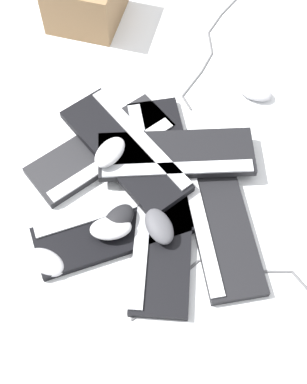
# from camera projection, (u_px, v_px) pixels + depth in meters

# --- Properties ---
(ground_plane) EXTENTS (3.20, 3.20, 0.00)m
(ground_plane) POSITION_uv_depth(u_px,v_px,m) (164.00, 188.00, 1.51)
(ground_plane) COLOR white
(keyboard_0) EXTENTS (0.46, 0.24, 0.03)m
(keyboard_0) POSITION_uv_depth(u_px,v_px,m) (116.00, 228.00, 1.43)
(keyboard_0) COLOR black
(keyboard_0) RESTS_ON ground
(keyboard_1) EXTENTS (0.38, 0.44, 0.03)m
(keyboard_1) POSITION_uv_depth(u_px,v_px,m) (162.00, 236.00, 1.42)
(keyboard_1) COLOR black
(keyboard_1) RESTS_ON ground
(keyboard_2) EXTENTS (0.30, 0.46, 0.03)m
(keyboard_2) POSITION_uv_depth(u_px,v_px,m) (219.00, 222.00, 1.44)
(keyboard_2) COLOR black
(keyboard_2) RESTS_ON ground
(keyboard_3) EXTENTS (0.30, 0.46, 0.03)m
(keyboard_3) POSITION_uv_depth(u_px,v_px,m) (163.00, 163.00, 1.53)
(keyboard_3) COLOR black
(keyboard_3) RESTS_ON ground
(keyboard_4) EXTENTS (0.45, 0.20, 0.03)m
(keyboard_4) POSITION_uv_depth(u_px,v_px,m) (102.00, 149.00, 1.56)
(keyboard_4) COLOR #232326
(keyboard_4) RESTS_ON ground
(keyboard_5) EXTENTS (0.46, 0.34, 0.03)m
(keyboard_5) POSITION_uv_depth(u_px,v_px,m) (176.00, 155.00, 1.51)
(keyboard_5) COLOR black
(keyboard_5) RESTS_ON keyboard_3
(keyboard_6) EXTENTS (0.20, 0.45, 0.03)m
(keyboard_6) POSITION_uv_depth(u_px,v_px,m) (126.00, 150.00, 1.52)
(keyboard_6) COLOR black
(keyboard_6) RESTS_ON keyboard_4
(mouse_0) EXTENTS (0.08, 0.12, 0.04)m
(mouse_0) POSITION_uv_depth(u_px,v_px,m) (159.00, 226.00, 1.40)
(mouse_0) COLOR #4C4C51
(mouse_0) RESTS_ON keyboard_1
(mouse_1) EXTENTS (0.13, 0.10, 0.04)m
(mouse_1) POSITION_uv_depth(u_px,v_px,m) (118.00, 221.00, 1.40)
(mouse_1) COLOR black
(mouse_1) RESTS_ON keyboard_0
(mouse_2) EXTENTS (0.13, 0.11, 0.04)m
(mouse_2) POSITION_uv_depth(u_px,v_px,m) (110.00, 152.00, 1.47)
(mouse_2) COLOR silver
(mouse_2) RESTS_ON keyboard_6
(mouse_3) EXTENTS (0.12, 0.13, 0.04)m
(mouse_3) POSITION_uv_depth(u_px,v_px,m) (255.00, 91.00, 1.66)
(mouse_3) COLOR #B7B7BC
(mouse_3) RESTS_ON ground
(mouse_4) EXTENTS (0.13, 0.11, 0.04)m
(mouse_4) POSITION_uv_depth(u_px,v_px,m) (111.00, 228.00, 1.39)
(mouse_4) COLOR silver
(mouse_4) RESTS_ON keyboard_0
(mouse_5) EXTENTS (0.11, 0.13, 0.04)m
(mouse_5) POSITION_uv_depth(u_px,v_px,m) (46.00, 262.00, 1.38)
(mouse_5) COLOR #B7B7BC
(mouse_5) RESTS_ON ground
(cable_0) EXTENTS (0.48, 0.43, 0.01)m
(cable_0) POSITION_uv_depth(u_px,v_px,m) (213.00, 38.00, 1.79)
(cable_0) COLOR #59595B
(cable_0) RESTS_ON ground
(cable_1) EXTENTS (0.43, 0.28, 0.01)m
(cable_1) POSITION_uv_depth(u_px,v_px,m) (227.00, 280.00, 1.37)
(cable_1) COLOR #59595B
(cable_1) RESTS_ON ground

